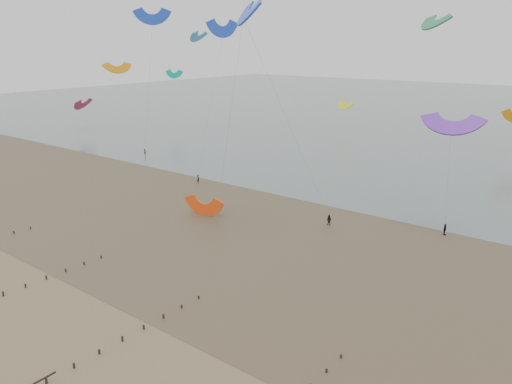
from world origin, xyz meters
TOP-DOWN VIEW (x-y plane):
  - ground at (0.00, 0.00)m, footprint 500.00×500.00m
  - sea_and_shore at (-4.08, 34.40)m, footprint 500.00×665.00m
  - kitesurfer_lead at (-29.76, 46.88)m, footprint 0.76×0.74m
  - kitesurfers at (25.88, 47.07)m, footprint 151.90×22.59m
  - grounded_kite at (-15.14, 33.11)m, footprint 7.11×5.94m
  - kites_airborne at (-12.35, 86.29)m, footprint 247.37×110.09m

SIDE VIEW (x-z plane):
  - ground at x=0.00m, z-range 0.00..0.00m
  - grounded_kite at x=-15.14m, z-range -1.76..1.76m
  - sea_and_shore at x=-4.08m, z-range -0.01..0.02m
  - kitesurfer_lead at x=-29.76m, z-range 0.00..1.76m
  - kitesurfers at x=25.88m, z-range -0.07..1.83m
  - kites_airborne at x=-12.35m, z-range 1.71..42.97m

